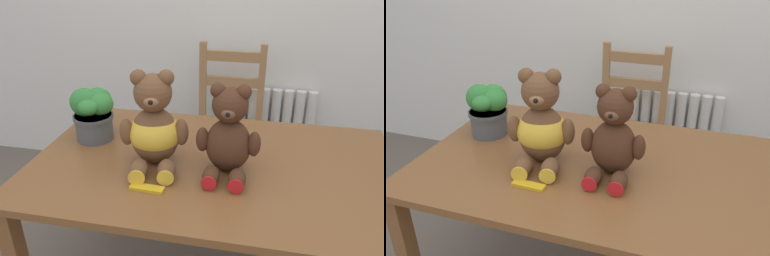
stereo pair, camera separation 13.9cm
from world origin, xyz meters
The scene contains 7 objects.
radiator centered at (0.18, 1.46, 0.30)m, with size 0.66×0.10×0.66m.
dining_table centered at (0.00, 0.44, 0.62)m, with size 1.43×0.88×0.71m.
wooden_chair_behind centered at (-0.03, 1.20, 0.47)m, with size 0.39×0.41×0.98m.
teddy_bear_left centered at (-0.22, 0.39, 0.86)m, with size 0.27×0.29×0.38m.
teddy_bear_right centered at (0.06, 0.39, 0.85)m, with size 0.24×0.23×0.34m.
potted_plant centered at (-0.55, 0.54, 0.83)m, with size 0.20×0.19×0.23m.
chocolate_bar centered at (-0.20, 0.20, 0.71)m, with size 0.12×0.04×0.01m, color gold.
Camera 1 is at (0.17, -0.83, 1.47)m, focal length 35.00 mm.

